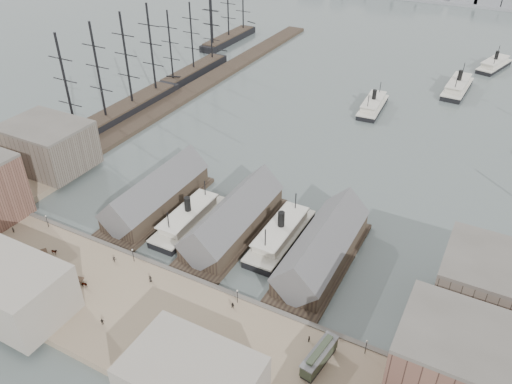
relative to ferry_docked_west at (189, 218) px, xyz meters
The scene contains 36 objects.
ground 19.40m from the ferry_docked_west, 47.56° to the right, with size 900.00×900.00×0.00m, color #4F5B5A.
quay 36.63m from the ferry_docked_west, 69.20° to the right, with size 180.00×30.00×2.00m, color gray.
seawall 23.39m from the ferry_docked_west, 56.20° to the right, with size 180.00×1.20×2.30m, color #59544C.
west_wharf 101.91m from the ferry_docked_west, 122.67° to the left, with size 10.00×220.00×1.60m, color #2D231C.
ferry_shed_west 13.47m from the ferry_docked_west, 168.43° to the left, with size 14.00×42.00×12.60m.
ferry_shed_center 13.47m from the ferry_docked_west, 11.57° to the left, with size 14.00×42.00×12.60m.
ferry_shed_east 39.16m from the ferry_docked_west, ahead, with size 14.00×42.00×12.60m.
warehouse_west_back 57.52m from the ferry_docked_west, behind, with size 26.00×20.00×14.00m, color #60564C.
warehouse_east_back 81.32m from the ferry_docked_west, ahead, with size 28.00×20.00×15.00m, color #60564C.
street_bldg_center 56.98m from the ferry_docked_west, 54.47° to the right, with size 24.00×16.00×10.00m, color gray.
street_bldg_west 49.57m from the ferry_docked_west, 110.20° to the right, with size 30.00×16.00×12.00m, color gray.
lamp_post_far_w 38.47m from the ferry_docked_west, 146.45° to the right, with size 0.44×0.44×3.92m.
lamp_post_near_w 21.45m from the ferry_docked_west, 95.39° to the right, with size 0.44×0.44×3.92m.
lamp_post_near_e 35.21m from the ferry_docked_west, 37.15° to the right, with size 0.44×0.44×3.92m.
lamp_post_far_e 61.81m from the ferry_docked_west, 20.09° to the right, with size 0.44×0.44×3.92m.
ferry_docked_west is the anchor object (origin of this frame).
ferry_docked_east 26.58m from the ferry_docked_west, 12.04° to the left, with size 8.55×28.51×10.18m.
ferry_open_near 103.88m from the ferry_docked_west, 77.73° to the left, with size 9.38×26.32×9.24m.
ferry_open_mid 147.22m from the ferry_docked_west, 70.36° to the left, with size 9.88×29.43×10.40m.
ferry_open_far 188.60m from the ferry_docked_west, 71.30° to the left, with size 14.75×27.43×9.38m.
sailing_ship_near 79.36m from the ferry_docked_west, 144.64° to the left, with size 9.71×66.91×39.93m.
sailing_ship_mid 121.02m from the ferry_docked_west, 123.38° to the left, with size 8.23×47.56×33.84m.
sailing_ship_far 173.78m from the ferry_docked_west, 117.02° to the left, with size 8.67×48.18×35.65m.
tram 57.85m from the ferry_docked_west, 28.98° to the right, with size 4.37×11.17×3.87m.
horse_cart_left 36.49m from the ferry_docked_west, 127.25° to the right, with size 4.67×3.75×1.67m.
horse_cart_center 34.54m from the ferry_docked_west, 101.87° to the right, with size 4.96×2.28×1.55m.
horse_cart_right 51.42m from the ferry_docked_west, 44.55° to the right, with size 4.78×2.40×1.58m.
pedestrian_0 47.12m from the ferry_docked_west, 144.32° to the right, with size 0.63×0.46×1.74m, color black.
pedestrian_1 40.72m from the ferry_docked_west, 121.77° to the right, with size 0.79×0.62×1.63m, color black.
pedestrian_2 24.57m from the ferry_docked_west, 104.40° to the right, with size 1.05×0.60×1.63m, color black.
pedestrian_3 40.97m from the ferry_docked_west, 82.38° to the right, with size 1.00×0.42×1.71m, color black.
pedestrian_4 25.87m from the ferry_docked_west, 75.96° to the right, with size 0.86×0.56×1.76m, color black.
pedestrian_5 43.34m from the ferry_docked_west, 57.39° to the right, with size 0.63×0.46×1.72m, color black.
pedestrian_6 36.41m from the ferry_docked_west, 39.78° to the right, with size 0.82×0.64×1.69m, color black.
pedestrian_7 52.24m from the ferry_docked_west, 46.60° to the right, with size 1.09×0.63×1.69m, color black.
pedestrian_8 52.45m from the ferry_docked_west, 27.03° to the right, with size 0.96×0.40×1.64m, color black.
Camera 1 is at (56.88, -76.39, 85.53)m, focal length 35.00 mm.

